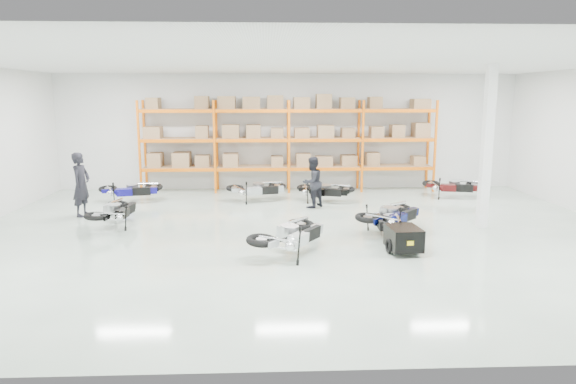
{
  "coord_description": "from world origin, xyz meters",
  "views": [
    {
      "loc": [
        -0.85,
        -13.32,
        3.64
      ],
      "look_at": [
        -0.28,
        0.25,
        1.1
      ],
      "focal_mm": 32.0,
      "sensor_mm": 36.0,
      "label": 1
    }
  ],
  "objects_px": {
    "moto_silver_left": "(291,229)",
    "person_back": "(312,182)",
    "moto_touring_right": "(388,216)",
    "moto_back_a": "(131,186)",
    "moto_back_d": "(453,183)",
    "trailer": "(404,238)",
    "moto_back_c": "(324,187)",
    "moto_back_b": "(258,185)",
    "moto_black_far_left": "(115,207)",
    "person_left": "(81,184)",
    "moto_blue_centre": "(392,210)"
  },
  "relations": [
    {
      "from": "moto_silver_left",
      "to": "person_back",
      "type": "relative_size",
      "value": 1.2
    },
    {
      "from": "moto_touring_right",
      "to": "moto_back_a",
      "type": "xyz_separation_m",
      "value": [
        -7.92,
        4.63,
        0.05
      ]
    },
    {
      "from": "moto_silver_left",
      "to": "moto_back_d",
      "type": "xyz_separation_m",
      "value": [
        6.2,
        6.57,
        -0.06
      ]
    },
    {
      "from": "trailer",
      "to": "moto_back_a",
      "type": "distance_m",
      "value": 10.08
    },
    {
      "from": "moto_back_a",
      "to": "moto_back_c",
      "type": "relative_size",
      "value": 1.06
    },
    {
      "from": "moto_back_c",
      "to": "moto_back_d",
      "type": "bearing_deg",
      "value": -66.4
    },
    {
      "from": "moto_silver_left",
      "to": "moto_back_b",
      "type": "height_order",
      "value": "moto_silver_left"
    },
    {
      "from": "moto_black_far_left",
      "to": "moto_touring_right",
      "type": "relative_size",
      "value": 1.08
    },
    {
      "from": "moto_back_c",
      "to": "person_back",
      "type": "relative_size",
      "value": 1.04
    },
    {
      "from": "moto_black_far_left",
      "to": "person_back",
      "type": "distance_m",
      "value": 6.24
    },
    {
      "from": "moto_back_d",
      "to": "person_left",
      "type": "relative_size",
      "value": 0.93
    },
    {
      "from": "moto_blue_centre",
      "to": "moto_back_c",
      "type": "bearing_deg",
      "value": -26.72
    },
    {
      "from": "moto_blue_centre",
      "to": "moto_back_d",
      "type": "relative_size",
      "value": 1.07
    },
    {
      "from": "moto_black_far_left",
      "to": "trailer",
      "type": "xyz_separation_m",
      "value": [
        7.51,
        -2.9,
        -0.19
      ]
    },
    {
      "from": "moto_back_d",
      "to": "person_left",
      "type": "distance_m",
      "value": 12.66
    },
    {
      "from": "moto_silver_left",
      "to": "moto_back_b",
      "type": "distance_m",
      "value": 6.34
    },
    {
      "from": "moto_back_b",
      "to": "moto_back_d",
      "type": "distance_m",
      "value": 7.08
    },
    {
      "from": "moto_blue_centre",
      "to": "trailer",
      "type": "bearing_deg",
      "value": 128.97
    },
    {
      "from": "moto_back_a",
      "to": "moto_back_d",
      "type": "distance_m",
      "value": 11.48
    },
    {
      "from": "moto_back_d",
      "to": "person_back",
      "type": "xyz_separation_m",
      "value": [
        -5.26,
        -1.4,
        0.28
      ]
    },
    {
      "from": "moto_back_a",
      "to": "trailer",
      "type": "bearing_deg",
      "value": -139.05
    },
    {
      "from": "trailer",
      "to": "moto_back_c",
      "type": "bearing_deg",
      "value": 96.57
    },
    {
      "from": "moto_silver_left",
      "to": "moto_black_far_left",
      "type": "distance_m",
      "value": 5.67
    },
    {
      "from": "moto_touring_right",
      "to": "moto_back_a",
      "type": "relative_size",
      "value": 0.91
    },
    {
      "from": "moto_back_d",
      "to": "moto_touring_right",
      "type": "bearing_deg",
      "value": 159.03
    },
    {
      "from": "moto_silver_left",
      "to": "person_left",
      "type": "height_order",
      "value": "person_left"
    },
    {
      "from": "moto_black_far_left",
      "to": "person_left",
      "type": "distance_m",
      "value": 1.97
    },
    {
      "from": "moto_blue_centre",
      "to": "moto_touring_right",
      "type": "relative_size",
      "value": 1.16
    },
    {
      "from": "moto_back_c",
      "to": "moto_blue_centre",
      "type": "bearing_deg",
      "value": -144.23
    },
    {
      "from": "moto_blue_centre",
      "to": "moto_black_far_left",
      "type": "bearing_deg",
      "value": 37.43
    },
    {
      "from": "moto_touring_right",
      "to": "person_left",
      "type": "bearing_deg",
      "value": 166.13
    },
    {
      "from": "moto_back_d",
      "to": "person_back",
      "type": "bearing_deg",
      "value": 119.56
    },
    {
      "from": "moto_black_far_left",
      "to": "moto_back_d",
      "type": "bearing_deg",
      "value": -155.42
    },
    {
      "from": "moto_touring_right",
      "to": "person_left",
      "type": "distance_m",
      "value": 9.28
    },
    {
      "from": "moto_black_far_left",
      "to": "moto_back_a",
      "type": "bearing_deg",
      "value": -76.59
    },
    {
      "from": "moto_silver_left",
      "to": "moto_back_d",
      "type": "distance_m",
      "value": 9.03
    },
    {
      "from": "moto_touring_right",
      "to": "moto_back_c",
      "type": "relative_size",
      "value": 0.96
    },
    {
      "from": "moto_blue_centre",
      "to": "moto_back_d",
      "type": "height_order",
      "value": "moto_blue_centre"
    },
    {
      "from": "moto_back_b",
      "to": "moto_back_a",
      "type": "bearing_deg",
      "value": 76.37
    },
    {
      "from": "moto_silver_left",
      "to": "moto_back_b",
      "type": "relative_size",
      "value": 1.09
    },
    {
      "from": "moto_black_far_left",
      "to": "moto_back_b",
      "type": "relative_size",
      "value": 0.99
    },
    {
      "from": "moto_silver_left",
      "to": "moto_back_a",
      "type": "bearing_deg",
      "value": -14.59
    },
    {
      "from": "trailer",
      "to": "person_back",
      "type": "height_order",
      "value": "person_back"
    },
    {
      "from": "moto_silver_left",
      "to": "person_left",
      "type": "bearing_deg",
      "value": 0.92
    },
    {
      "from": "moto_blue_centre",
      "to": "moto_back_d",
      "type": "bearing_deg",
      "value": -81.44
    },
    {
      "from": "moto_touring_right",
      "to": "moto_back_a",
      "type": "distance_m",
      "value": 9.18
    },
    {
      "from": "moto_blue_centre",
      "to": "person_back",
      "type": "relative_size",
      "value": 1.17
    },
    {
      "from": "moto_back_c",
      "to": "moto_back_b",
      "type": "bearing_deg",
      "value": 101.02
    },
    {
      "from": "moto_back_b",
      "to": "moto_back_c",
      "type": "height_order",
      "value": "moto_back_b"
    },
    {
      "from": "moto_back_b",
      "to": "person_back",
      "type": "relative_size",
      "value": 1.09
    }
  ]
}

